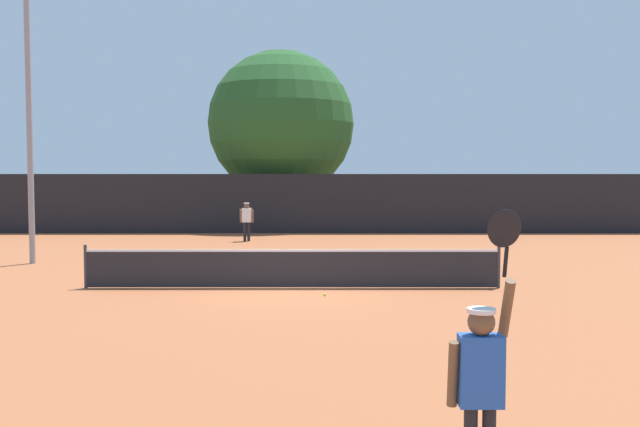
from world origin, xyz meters
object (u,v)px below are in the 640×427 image
(player_receiving, at_px, (249,218))
(player_serving, at_px, (484,373))
(light_pole, at_px, (31,94))
(tennis_ball, at_px, (327,294))
(parked_car_mid, at_px, (425,207))
(large_tree, at_px, (283,124))
(parked_car_near, at_px, (264,207))

(player_receiving, bearing_deg, player_serving, 100.83)
(player_serving, relative_size, light_pole, 0.27)
(player_receiving, xyz_separation_m, tennis_ball, (3.14, -12.93, -0.93))
(player_serving, xyz_separation_m, tennis_ball, (-1.29, 10.20, -1.09))
(player_receiving, xyz_separation_m, parked_car_mid, (9.14, 12.73, -0.19))
(large_tree, xyz_separation_m, parked_car_near, (-1.41, 5.01, -4.56))
(light_pole, relative_size, parked_car_near, 2.13)
(light_pole, distance_m, parked_car_mid, 25.33)
(parked_car_near, bearing_deg, large_tree, -81.32)
(player_receiving, relative_size, parked_car_near, 0.36)
(player_serving, height_order, large_tree, large_tree)
(parked_car_near, bearing_deg, player_receiving, -95.20)
(player_serving, relative_size, parked_car_mid, 0.58)
(player_serving, distance_m, light_pole, 19.55)
(tennis_ball, height_order, large_tree, large_tree)
(light_pole, bearing_deg, tennis_ball, -32.61)
(large_tree, bearing_deg, player_serving, -83.67)
(player_receiving, height_order, parked_car_mid, parked_car_mid)
(light_pole, distance_m, parked_car_near, 21.11)
(player_serving, bearing_deg, light_pole, 122.97)
(large_tree, bearing_deg, player_receiving, -97.36)
(light_pole, height_order, parked_car_near, light_pole)
(player_serving, distance_m, tennis_ball, 10.34)
(player_receiving, distance_m, parked_car_near, 12.77)
(player_receiving, relative_size, large_tree, 0.17)
(parked_car_near, height_order, parked_car_mid, same)
(player_receiving, distance_m, large_tree, 8.95)
(parked_car_near, relative_size, parked_car_mid, 1.00)
(player_receiving, bearing_deg, tennis_ball, 103.63)
(player_serving, distance_m, player_receiving, 23.55)
(player_serving, relative_size, tennis_ball, 37.45)
(player_receiving, distance_m, tennis_ball, 13.34)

